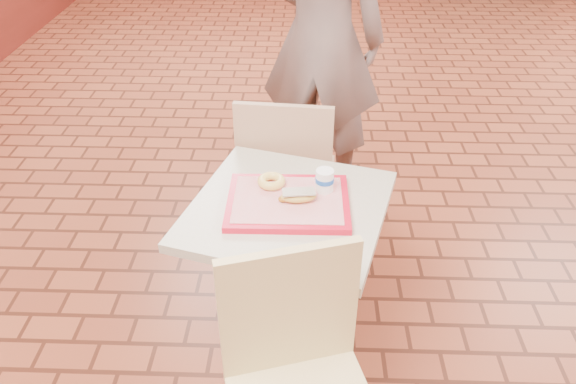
{
  "coord_description": "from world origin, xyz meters",
  "views": [
    {
      "loc": [
        -1.11,
        -2.58,
        1.97
      ],
      "look_at": [
        -1.17,
        -0.89,
        0.8
      ],
      "focal_mm": 35.0,
      "sensor_mm": 36.0,
      "label": 1
    }
  ],
  "objects_px": {
    "paper_cup": "(325,180)",
    "chair_main_front": "(299,378)",
    "chair_main_back": "(287,173)",
    "customer": "(321,38)",
    "long_john_donut": "(298,196)",
    "main_table": "(288,255)",
    "serving_tray": "(288,202)",
    "ring_donut": "(271,181)"
  },
  "relations": [
    {
      "from": "main_table",
      "to": "ring_donut",
      "type": "relative_size",
      "value": 6.91
    },
    {
      "from": "long_john_donut",
      "to": "ring_donut",
      "type": "bearing_deg",
      "value": 135.45
    },
    {
      "from": "chair_main_back",
      "to": "paper_cup",
      "type": "relative_size",
      "value": 10.71
    },
    {
      "from": "ring_donut",
      "to": "chair_main_back",
      "type": "bearing_deg",
      "value": 84.94
    },
    {
      "from": "main_table",
      "to": "chair_main_back",
      "type": "xyz_separation_m",
      "value": [
        -0.03,
        0.57,
        0.02
      ]
    },
    {
      "from": "ring_donut",
      "to": "long_john_donut",
      "type": "xyz_separation_m",
      "value": [
        0.1,
        -0.1,
        0.0
      ]
    },
    {
      "from": "main_table",
      "to": "serving_tray",
      "type": "distance_m",
      "value": 0.26
    },
    {
      "from": "main_table",
      "to": "chair_main_back",
      "type": "height_order",
      "value": "chair_main_back"
    },
    {
      "from": "chair_main_back",
      "to": "serving_tray",
      "type": "relative_size",
      "value": 2.07
    },
    {
      "from": "chair_main_back",
      "to": "long_john_donut",
      "type": "distance_m",
      "value": 0.64
    },
    {
      "from": "main_table",
      "to": "serving_tray",
      "type": "xyz_separation_m",
      "value": [
        0.0,
        -0.0,
        0.26
      ]
    },
    {
      "from": "paper_cup",
      "to": "chair_main_front",
      "type": "bearing_deg",
      "value": -96.95
    },
    {
      "from": "chair_main_back",
      "to": "customer",
      "type": "relative_size",
      "value": 0.49
    },
    {
      "from": "customer",
      "to": "paper_cup",
      "type": "xyz_separation_m",
      "value": [
        0.0,
        -1.19,
        -0.13
      ]
    },
    {
      "from": "main_table",
      "to": "customer",
      "type": "bearing_deg",
      "value": 83.94
    },
    {
      "from": "customer",
      "to": "serving_tray",
      "type": "bearing_deg",
      "value": 97.6
    },
    {
      "from": "chair_main_back",
      "to": "customer",
      "type": "xyz_separation_m",
      "value": [
        0.16,
        0.69,
        0.42
      ]
    },
    {
      "from": "main_table",
      "to": "long_john_donut",
      "type": "relative_size",
      "value": 5.1
    },
    {
      "from": "main_table",
      "to": "long_john_donut",
      "type": "xyz_separation_m",
      "value": [
        0.04,
        -0.01,
        0.29
      ]
    },
    {
      "from": "chair_main_front",
      "to": "paper_cup",
      "type": "relative_size",
      "value": 10.77
    },
    {
      "from": "chair_main_back",
      "to": "customer",
      "type": "height_order",
      "value": "customer"
    },
    {
      "from": "chair_main_front",
      "to": "long_john_donut",
      "type": "bearing_deg",
      "value": 75.34
    },
    {
      "from": "long_john_donut",
      "to": "chair_main_back",
      "type": "bearing_deg",
      "value": 96.06
    },
    {
      "from": "serving_tray",
      "to": "chair_main_front",
      "type": "bearing_deg",
      "value": -84.86
    },
    {
      "from": "ring_donut",
      "to": "paper_cup",
      "type": "relative_size",
      "value": 1.23
    },
    {
      "from": "main_table",
      "to": "long_john_donut",
      "type": "distance_m",
      "value": 0.29
    },
    {
      "from": "customer",
      "to": "long_john_donut",
      "type": "xyz_separation_m",
      "value": [
        -0.1,
        -1.26,
        -0.16
      ]
    },
    {
      "from": "serving_tray",
      "to": "main_table",
      "type": "bearing_deg",
      "value": 90.0
    },
    {
      "from": "paper_cup",
      "to": "long_john_donut",
      "type": "bearing_deg",
      "value": -143.88
    },
    {
      "from": "long_john_donut",
      "to": "paper_cup",
      "type": "distance_m",
      "value": 0.13
    },
    {
      "from": "customer",
      "to": "serving_tray",
      "type": "relative_size",
      "value": 4.19
    },
    {
      "from": "chair_main_front",
      "to": "ring_donut",
      "type": "bearing_deg",
      "value": 83.48
    },
    {
      "from": "main_table",
      "to": "chair_main_back",
      "type": "bearing_deg",
      "value": 92.54
    },
    {
      "from": "chair_main_front",
      "to": "customer",
      "type": "bearing_deg",
      "value": 71.13
    },
    {
      "from": "serving_tray",
      "to": "long_john_donut",
      "type": "xyz_separation_m",
      "value": [
        0.04,
        -0.01,
        0.03
      ]
    },
    {
      "from": "main_table",
      "to": "paper_cup",
      "type": "relative_size",
      "value": 8.5
    },
    {
      "from": "serving_tray",
      "to": "chair_main_back",
      "type": "bearing_deg",
      "value": 92.54
    },
    {
      "from": "chair_main_back",
      "to": "customer",
      "type": "bearing_deg",
      "value": -97.87
    },
    {
      "from": "chair_main_front",
      "to": "long_john_donut",
      "type": "height_order",
      "value": "chair_main_front"
    },
    {
      "from": "main_table",
      "to": "serving_tray",
      "type": "relative_size",
      "value": 1.64
    },
    {
      "from": "ring_donut",
      "to": "long_john_donut",
      "type": "height_order",
      "value": "long_john_donut"
    },
    {
      "from": "chair_main_front",
      "to": "ring_donut",
      "type": "distance_m",
      "value": 0.75
    }
  ]
}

